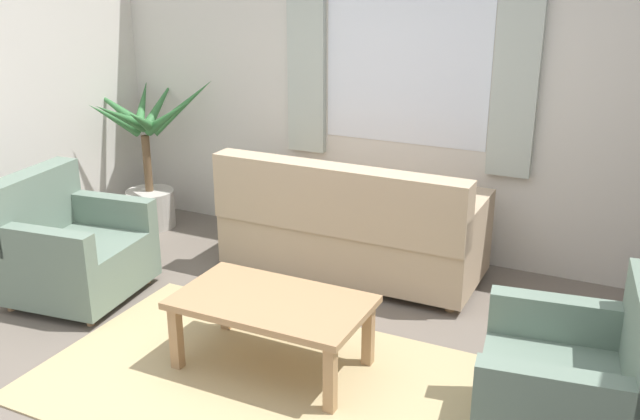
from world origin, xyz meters
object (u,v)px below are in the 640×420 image
at_px(armchair_left, 69,249).
at_px(potted_plant, 148,165).
at_px(coffee_table, 272,308).
at_px(armchair_right, 581,390).
at_px(couch, 350,230).

xyz_separation_m(armchair_left, potted_plant, (-0.39, 1.36, 0.21)).
height_order(coffee_table, potted_plant, potted_plant).
relative_size(armchair_right, coffee_table, 0.86).
relative_size(coffee_table, potted_plant, 0.83).
bearing_deg(coffee_table, armchair_left, 173.19).
bearing_deg(potted_plant, coffee_table, -36.38).
height_order(armchair_left, armchair_right, same).
height_order(armchair_left, coffee_table, armchair_left).
height_order(couch, armchair_right, couch).
relative_size(armchair_right, potted_plant, 0.72).
relative_size(couch, armchair_right, 2.01).
relative_size(armchair_left, potted_plant, 0.70).
bearing_deg(armchair_left, armchair_right, -100.83).
relative_size(armchair_left, armchair_right, 0.98).
height_order(couch, potted_plant, potted_plant).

